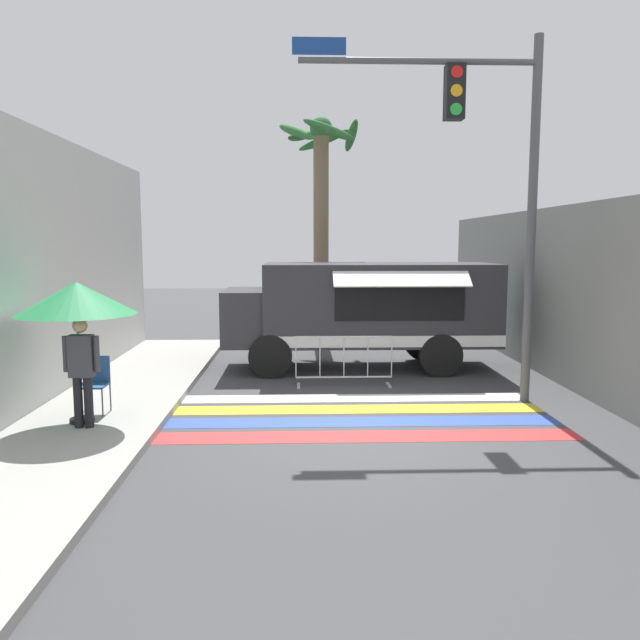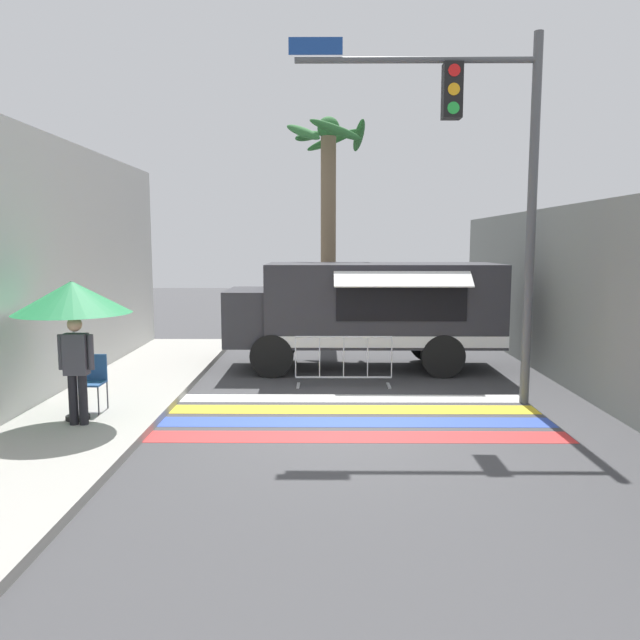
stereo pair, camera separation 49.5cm
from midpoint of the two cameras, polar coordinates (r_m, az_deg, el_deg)
ground_plane at (r=9.83m, az=2.08°, el=-9.63°), size 60.00×60.00×0.00m
sidewalk_left at (r=10.80m, az=-27.06°, el=-8.54°), size 4.40×16.00×0.13m
concrete_wall_right at (r=13.43m, az=20.30°, el=2.17°), size 0.20×16.00×3.56m
crosswalk_painted at (r=10.39m, az=1.86°, el=-8.69°), size 6.40×2.84×0.01m
food_truck at (r=13.98m, az=2.52°, el=1.21°), size 6.01×2.54×2.37m
traffic_signal_pole at (r=11.33m, az=13.89°, el=14.15°), size 4.23×0.29×6.31m
patio_umbrella at (r=9.99m, az=-22.72°, el=1.79°), size 1.74×1.74×2.13m
folding_chair at (r=10.66m, az=-21.19°, el=-5.07°), size 0.43×0.43×0.90m
vendor_person at (r=9.81m, az=-22.31°, el=-3.94°), size 0.53×0.21×1.62m
barricade_front at (r=12.33m, az=1.05°, el=-3.83°), size 1.92×0.44×1.01m
palm_tree at (r=17.21m, az=-0.74°, el=11.04°), size 2.24×2.18×6.18m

